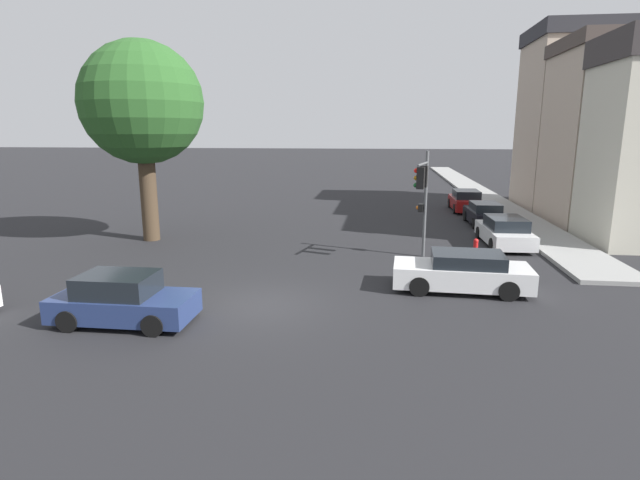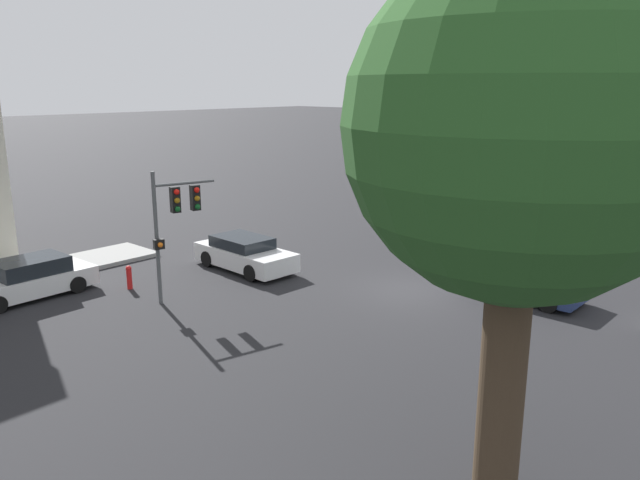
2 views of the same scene
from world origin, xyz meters
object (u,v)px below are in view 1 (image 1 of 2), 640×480
(crossing_car_1, at_px, (462,272))
(fire_hydrant, at_px, (476,248))
(parked_car_0, at_px, (505,232))
(street_tree, at_px, (142,104))
(crossing_car_2, at_px, (123,300))
(parked_car_1, at_px, (484,214))
(parked_car_2, at_px, (466,201))
(traffic_signal, at_px, (422,187))

(crossing_car_1, relative_size, fire_hydrant, 5.24)
(crossing_car_1, bearing_deg, parked_car_0, -109.80)
(parked_car_0, bearing_deg, street_tree, 91.35)
(crossing_car_1, bearing_deg, crossing_car_2, 25.61)
(parked_car_0, distance_m, parked_car_1, 5.49)
(parked_car_0, height_order, parked_car_2, parked_car_2)
(crossing_car_2, bearing_deg, crossing_car_1, 22.81)
(street_tree, height_order, parked_car_1, street_tree)
(traffic_signal, relative_size, parked_car_1, 1.08)
(parked_car_1, bearing_deg, fire_hydrant, 165.10)
(parked_car_2, bearing_deg, street_tree, 124.13)
(parked_car_0, bearing_deg, crossing_car_1, 155.69)
(crossing_car_2, relative_size, parked_car_2, 0.88)
(street_tree, xyz_separation_m, parked_car_2, (17.86, 12.05, -6.16))
(traffic_signal, bearing_deg, fire_hydrant, -153.65)
(street_tree, height_order, traffic_signal, street_tree)
(parked_car_1, distance_m, parked_car_2, 5.62)
(parked_car_2, bearing_deg, parked_car_1, -177.67)
(traffic_signal, bearing_deg, parked_car_2, -92.22)
(traffic_signal, xyz_separation_m, crossing_car_2, (-9.22, -8.52, -2.54))
(street_tree, distance_m, crossing_car_1, 17.39)
(street_tree, relative_size, parked_car_2, 2.16)
(parked_car_0, height_order, fire_hydrant, parked_car_0)
(traffic_signal, relative_size, parked_car_2, 1.02)
(traffic_signal, distance_m, fire_hydrant, 3.74)
(crossing_car_2, height_order, fire_hydrant, crossing_car_2)
(parked_car_1, distance_m, fire_hydrant, 8.70)
(crossing_car_1, relative_size, crossing_car_2, 1.18)
(crossing_car_1, relative_size, parked_car_0, 1.02)
(crossing_car_2, bearing_deg, parked_car_2, 59.84)
(street_tree, relative_size, crossing_car_1, 2.06)
(crossing_car_2, xyz_separation_m, fire_hydrant, (11.70, 9.07, -0.21))
(parked_car_2, bearing_deg, traffic_signal, 163.88)
(traffic_signal, bearing_deg, parked_car_0, -127.24)
(street_tree, relative_size, traffic_signal, 2.10)
(traffic_signal, relative_size, crossing_car_1, 0.98)
(traffic_signal, relative_size, fire_hydrant, 5.14)
(parked_car_2, distance_m, fire_hydrant, 14.20)
(crossing_car_2, xyz_separation_m, parked_car_1, (13.69, 17.54, -0.03))
(fire_hydrant, bearing_deg, street_tree, 172.80)
(traffic_signal, height_order, fire_hydrant, traffic_signal)
(traffic_signal, bearing_deg, crossing_car_1, 120.07)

